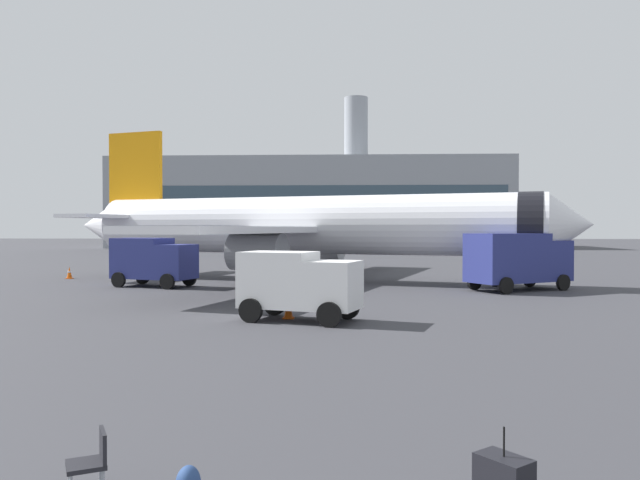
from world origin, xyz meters
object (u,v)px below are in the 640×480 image
cargo_van (298,282)px  safety_cone_mid (289,308)px  service_truck (153,260)px  gate_chair (92,459)px  airplane_at_gate (304,226)px  fuel_truck (518,259)px  safety_cone_near (69,273)px

cargo_van → safety_cone_mid: (-0.43, 0.58, -1.04)m
service_truck → gate_chair: (8.30, -28.53, -1.11)m
airplane_at_gate → gate_chair: bearing=-90.7°
cargo_van → gate_chair: (-1.44, -15.35, -0.95)m
service_truck → airplane_at_gate: bearing=27.6°
fuel_truck → cargo_van: size_ratio=1.33×
fuel_truck → airplane_at_gate: bearing=155.2°
safety_cone_mid → gate_chair: (-1.01, -15.93, 0.08)m
airplane_at_gate → safety_cone_near: size_ratio=42.37×
airplane_at_gate → safety_cone_mid: airplane_at_gate is taller
cargo_van → service_truck: bearing=126.5°
gate_chair → safety_cone_near: bearing=115.1°
fuel_truck → cargo_van: fuel_truck is taller
safety_cone_near → fuel_truck: bearing=-13.1°
airplane_at_gate → safety_cone_near: (-16.31, 0.96, -3.25)m
cargo_van → gate_chair: size_ratio=5.58×
safety_cone_near → airplane_at_gate: bearing=-3.4°
safety_cone_near → service_truck: bearing=-35.8°
fuel_truck → safety_cone_near: size_ratio=7.75×
service_truck → safety_cone_near: service_truck is taller
airplane_at_gate → safety_cone_mid: size_ratio=41.82×
cargo_van → fuel_truck: bearing=46.4°
airplane_at_gate → cargo_van: bearing=-86.6°
safety_cone_mid → service_truck: bearing=126.5°
service_truck → fuel_truck: size_ratio=0.82×
cargo_van → safety_cone_mid: 1.26m
service_truck → fuel_truck: (21.12, -1.21, 0.16)m
safety_cone_near → gate_chair: (15.93, -34.02, 0.09)m
service_truck → gate_chair: size_ratio=6.09×
fuel_truck → service_truck: bearing=176.7°
gate_chair → fuel_truck: bearing=64.9°
safety_cone_mid → safety_cone_near: bearing=133.1°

